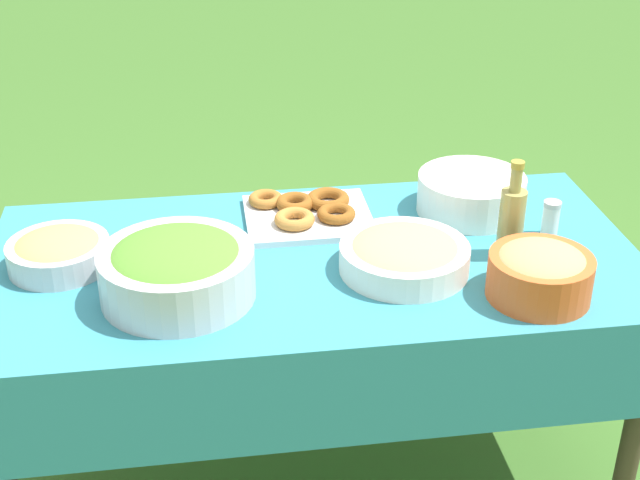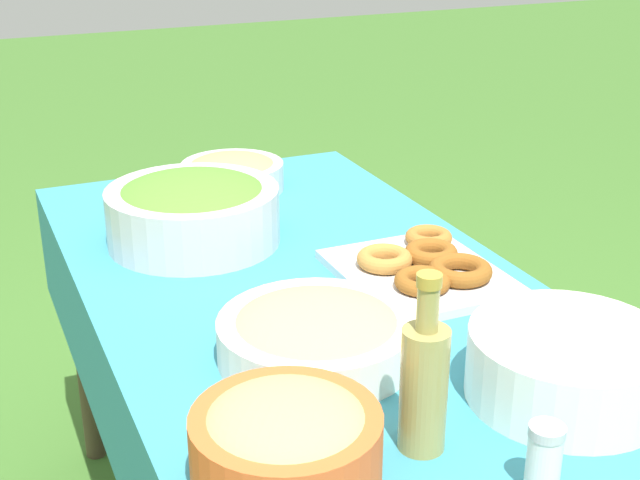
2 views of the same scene
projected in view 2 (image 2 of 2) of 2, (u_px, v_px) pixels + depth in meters
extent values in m
cube|color=teal|center=(320.00, 302.00, 1.49)|extent=(1.49, 0.73, 0.02)
cube|color=teal|center=(497.00, 325.00, 1.67)|extent=(1.49, 0.01, 0.22)
cube|color=teal|center=(110.00, 412.00, 1.40)|extent=(1.49, 0.01, 0.22)
cube|color=teal|center=(199.00, 223.00, 2.16)|extent=(0.01, 0.73, 0.22)
cylinder|color=#473828|center=(323.00, 291.00, 2.31)|extent=(0.05, 0.05, 0.66)
cylinder|color=#473828|center=(83.00, 337.00, 2.08)|extent=(0.05, 0.05, 0.66)
cylinder|color=silver|center=(193.00, 216.00, 1.68)|extent=(0.32, 0.32, 0.11)
ellipsoid|color=#51892D|center=(192.00, 196.00, 1.66)|extent=(0.29, 0.29, 0.07)
cylinder|color=white|center=(316.00, 339.00, 1.28)|extent=(0.29, 0.29, 0.06)
ellipsoid|color=tan|center=(316.00, 327.00, 1.27)|extent=(0.25, 0.25, 0.06)
cube|color=silver|center=(419.00, 274.00, 1.54)|extent=(0.31, 0.26, 0.02)
torus|color=#B27533|center=(384.00, 259.00, 1.55)|extent=(0.10, 0.10, 0.03)
torus|color=brown|center=(422.00, 281.00, 1.47)|extent=(0.10, 0.10, 0.03)
torus|color=brown|center=(460.00, 270.00, 1.50)|extent=(0.14, 0.14, 0.03)
torus|color=brown|center=(431.00, 253.00, 1.57)|extent=(0.12, 0.12, 0.03)
torus|color=#A36628|center=(429.00, 237.00, 1.64)|extent=(0.12, 0.12, 0.03)
cylinder|color=white|center=(564.00, 393.00, 1.19)|extent=(0.27, 0.27, 0.01)
cylinder|color=white|center=(565.00, 385.00, 1.19)|extent=(0.27, 0.27, 0.01)
cylinder|color=white|center=(566.00, 377.00, 1.18)|extent=(0.27, 0.27, 0.01)
cylinder|color=white|center=(567.00, 370.00, 1.18)|extent=(0.27, 0.27, 0.01)
cylinder|color=white|center=(568.00, 362.00, 1.18)|extent=(0.27, 0.27, 0.01)
cylinder|color=white|center=(569.00, 354.00, 1.17)|extent=(0.27, 0.27, 0.01)
cylinder|color=white|center=(570.00, 346.00, 1.17)|extent=(0.27, 0.27, 0.01)
cylinder|color=white|center=(571.00, 338.00, 1.16)|extent=(0.27, 0.27, 0.01)
cylinder|color=#998E4C|center=(424.00, 390.00, 1.06)|extent=(0.06, 0.06, 0.16)
cylinder|color=#998E4C|center=(428.00, 308.00, 1.02)|extent=(0.03, 0.03, 0.06)
cylinder|color=#A58C33|center=(429.00, 280.00, 1.01)|extent=(0.03, 0.03, 0.01)
cylinder|color=#E05B28|center=(286.00, 451.00, 1.00)|extent=(0.22, 0.22, 0.09)
ellipsoid|color=tan|center=(286.00, 427.00, 0.99)|extent=(0.19, 0.19, 0.07)
cylinder|color=silver|center=(233.00, 176.00, 1.97)|extent=(0.23, 0.23, 0.06)
ellipsoid|color=#ADCC59|center=(232.00, 168.00, 1.96)|extent=(0.20, 0.20, 0.05)
cylinder|color=white|center=(543.00, 464.00, 1.00)|extent=(0.04, 0.04, 0.08)
cylinder|color=silver|center=(547.00, 431.00, 0.98)|extent=(0.04, 0.04, 0.01)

